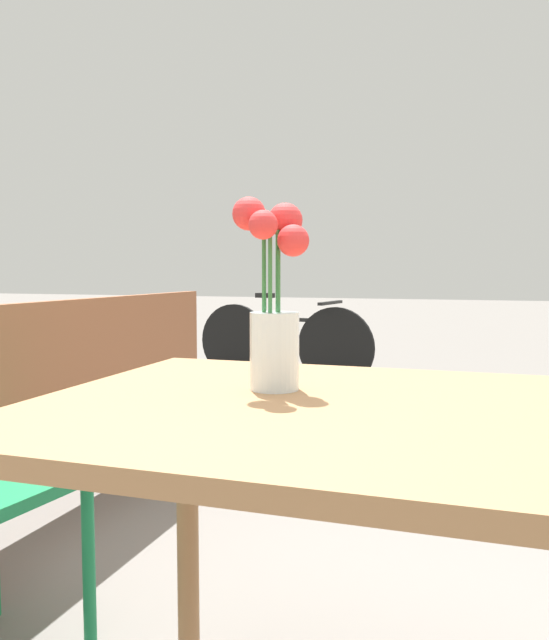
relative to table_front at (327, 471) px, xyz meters
name	(u,v)px	position (x,y,z in m)	size (l,w,h in m)	color
table_front	(327,471)	(0.00, 0.00, 0.00)	(0.92, 0.76, 0.74)	#9E7047
flower_vase	(274,313)	(-0.11, 0.08, 0.24)	(0.13, 0.13, 0.33)	silver
bench_near	(80,406)	(-1.14, 0.96, -0.18)	(0.39, 1.48, 0.85)	brown
bicycle	(283,342)	(-1.32, 4.03, -0.29)	(1.59, 0.44, 0.75)	black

